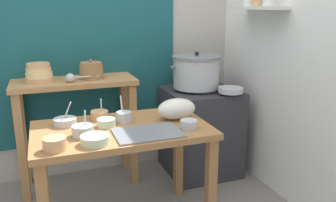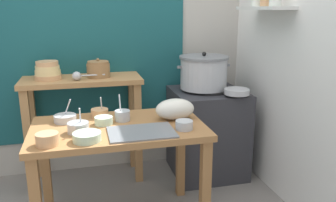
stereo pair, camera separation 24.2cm
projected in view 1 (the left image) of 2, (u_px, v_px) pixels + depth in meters
The scene contains 20 objects.
wall_back at pixel (92, 26), 2.95m from camera, with size 4.40×0.12×2.60m.
wall_right at pixel (288, 29), 2.57m from camera, with size 0.30×3.20×2.60m.
prep_table at pixel (122, 143), 2.22m from camera, with size 1.10×0.66×0.72m.
back_shelf_table at pixel (76, 106), 2.80m from camera, with size 0.96×0.40×0.90m.
stove_block at pixel (200, 131), 3.11m from camera, with size 0.60×0.61×0.78m.
steamer_pot at pixel (196, 72), 2.98m from camera, with size 0.47×0.42×0.31m.
clay_pot at pixel (91, 71), 2.77m from camera, with size 0.19×0.19×0.16m.
bowl_stack_enamel at pixel (39, 73), 2.65m from camera, with size 0.21×0.21×0.15m.
ladle at pixel (71, 78), 2.64m from camera, with size 0.25×0.07×0.07m.
serving_tray at pixel (148, 133), 2.08m from camera, with size 0.40×0.28×0.01m, color slate.
plastic_bag at pixel (176, 109), 2.34m from camera, with size 0.27×0.16×0.14m, color silver.
wide_pan at pixel (231, 90), 2.83m from camera, with size 0.20×0.20×0.04m, color #B7BABF.
prep_bowl_0 at pixel (124, 116), 2.28m from camera, with size 0.10×0.10×0.18m.
prep_bowl_1 at pixel (83, 130), 2.04m from camera, with size 0.13×0.13×0.16m.
prep_bowl_2 at pixel (65, 121), 2.23m from camera, with size 0.15×0.15×0.16m.
prep_bowl_3 at pixel (55, 143), 1.84m from camera, with size 0.12×0.12×0.07m.
prep_bowl_4 at pixel (189, 124), 2.16m from camera, with size 0.11×0.11×0.06m.
prep_bowl_5 at pixel (95, 139), 1.92m from camera, with size 0.16×0.16×0.05m.
prep_bowl_6 at pixel (100, 115), 2.35m from camera, with size 0.12×0.12×0.15m.
prep_bowl_7 at pixel (106, 122), 2.20m from camera, with size 0.12×0.12×0.05m.
Camera 1 is at (-0.34, -1.96, 1.45)m, focal length 37.03 mm.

